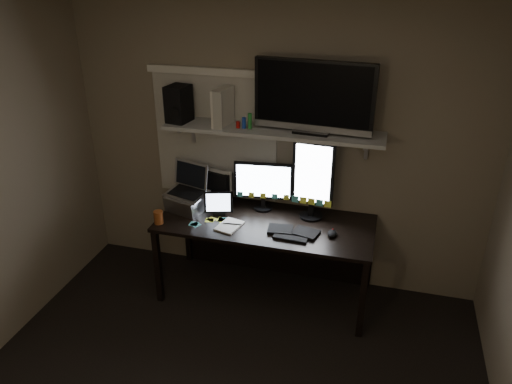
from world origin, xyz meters
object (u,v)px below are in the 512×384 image
(monitor_portrait, at_px, (313,180))
(speaker, at_px, (179,104))
(monitor_landscape, at_px, (263,186))
(tv, at_px, (314,97))
(desk, at_px, (269,233))
(game_console, at_px, (223,107))
(mouse, at_px, (332,233))
(cup, at_px, (158,217))
(laptop, at_px, (186,189))
(tablet, at_px, (219,203))
(keyboard, at_px, (293,231))

(monitor_portrait, distance_m, speaker, 1.28)
(monitor_landscape, xyz_separation_m, tv, (0.40, -0.02, 0.81))
(monitor_landscape, height_order, monitor_portrait, monitor_portrait)
(desk, distance_m, game_console, 1.16)
(mouse, bearing_deg, monitor_portrait, 127.60)
(monitor_portrait, xyz_separation_m, cup, (-1.20, -0.44, -0.29))
(desk, xyz_separation_m, laptop, (-0.71, -0.09, 0.37))
(monitor_landscape, relative_size, cup, 4.55)
(monitor_portrait, bearing_deg, tv, 157.77)
(tv, height_order, game_console, tv)
(game_console, height_order, speaker, game_console)
(tablet, xyz_separation_m, tv, (0.74, 0.17, 0.93))
(cup, bearing_deg, game_console, 45.96)
(tablet, xyz_separation_m, speaker, (-0.38, 0.16, 0.80))
(desk, xyz_separation_m, monitor_landscape, (-0.08, 0.10, 0.40))
(desk, bearing_deg, keyboard, -42.92)
(cup, bearing_deg, monitor_portrait, 20.04)
(keyboard, xyz_separation_m, cup, (-1.11, -0.14, 0.04))
(keyboard, bearing_deg, cup, -169.15)
(monitor_portrait, xyz_separation_m, game_console, (-0.77, 0.01, 0.56))
(cup, height_order, speaker, speaker)
(tablet, bearing_deg, monitor_landscape, 13.14)
(tablet, height_order, speaker, speaker)
(desk, bearing_deg, cup, -156.06)
(tv, relative_size, speaker, 3.10)
(game_console, bearing_deg, speaker, -169.40)
(tablet, bearing_deg, tv, -3.90)
(keyboard, distance_m, cup, 1.12)
(desk, xyz_separation_m, mouse, (0.57, -0.20, 0.20))
(tablet, bearing_deg, desk, -4.00)
(monitor_landscape, height_order, mouse, monitor_landscape)
(laptop, distance_m, cup, 0.35)
(monitor_portrait, bearing_deg, tablet, -164.19)
(monitor_portrait, bearing_deg, speaker, -176.11)
(laptop, relative_size, game_console, 1.29)
(keyboard, bearing_deg, desk, 140.74)
(tablet, relative_size, cup, 2.19)
(speaker, bearing_deg, monitor_landscape, 12.37)
(keyboard, height_order, tv, tv)
(monitor_portrait, relative_size, tv, 0.74)
(monitor_landscape, bearing_deg, cup, -154.77)
(desk, bearing_deg, speaker, 175.29)
(monitor_landscape, relative_size, game_console, 1.65)
(keyboard, distance_m, game_console, 1.16)
(monitor_landscape, relative_size, laptop, 1.28)
(monitor_portrait, height_order, speaker, speaker)
(tablet, relative_size, game_console, 0.80)
(mouse, height_order, speaker, speaker)
(monitor_landscape, distance_m, monitor_portrait, 0.45)
(tablet, relative_size, speaker, 0.80)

